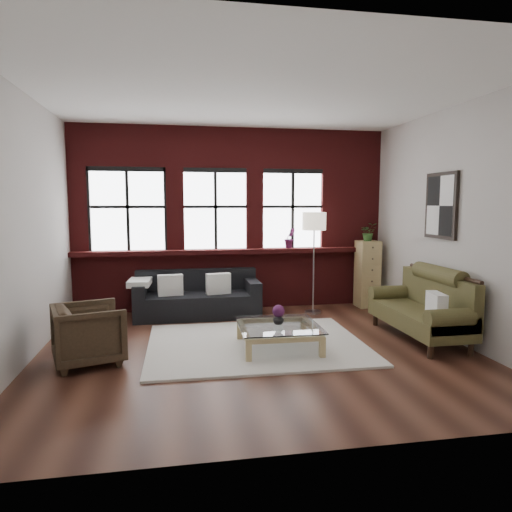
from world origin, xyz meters
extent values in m
plane|color=#391D15|center=(0.00, 0.00, 0.00)|extent=(5.50, 5.50, 0.00)
plane|color=white|center=(0.00, 0.00, 3.20)|extent=(5.50, 5.50, 0.00)
plane|color=#B9B4AD|center=(0.00, 2.50, 1.60)|extent=(5.50, 0.00, 5.50)
plane|color=#B9B4AD|center=(0.00, -2.50, 1.60)|extent=(5.50, 0.00, 5.50)
plane|color=#B9B4AD|center=(-2.75, 0.00, 1.60)|extent=(0.00, 5.00, 5.00)
plane|color=#B9B4AD|center=(2.75, 0.00, 1.60)|extent=(0.00, 5.00, 5.00)
cube|color=#5A1515|center=(0.00, 2.35, 1.04)|extent=(5.50, 0.30, 0.08)
cube|color=beige|center=(0.03, 0.18, 0.02)|extent=(2.87, 2.26, 0.03)
cube|color=white|center=(-1.10, 1.80, 0.56)|extent=(0.41, 0.19, 0.34)
cube|color=white|center=(-0.32, 1.80, 0.56)|extent=(0.42, 0.22, 0.34)
cube|color=white|center=(2.22, -0.49, 0.59)|extent=(0.20, 0.40, 0.34)
imported|color=#322619|center=(-2.04, -0.16, 0.36)|extent=(0.97, 0.96, 0.71)
imported|color=#B2B2B2|center=(0.28, -0.06, 0.41)|extent=(0.18, 0.18, 0.15)
sphere|color=#5A1F50|center=(0.28, -0.06, 0.51)|extent=(0.16, 0.16, 0.16)
cube|color=tan|center=(2.43, 2.09, 0.60)|extent=(0.37, 0.37, 1.21)
imported|color=#2D5923|center=(2.43, 2.09, 1.37)|extent=(0.33, 0.30, 0.33)
imported|color=#5A1F50|center=(1.03, 2.32, 1.26)|extent=(0.22, 0.18, 0.36)
camera|label=1|loc=(-1.01, -5.64, 1.88)|focal=32.00mm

